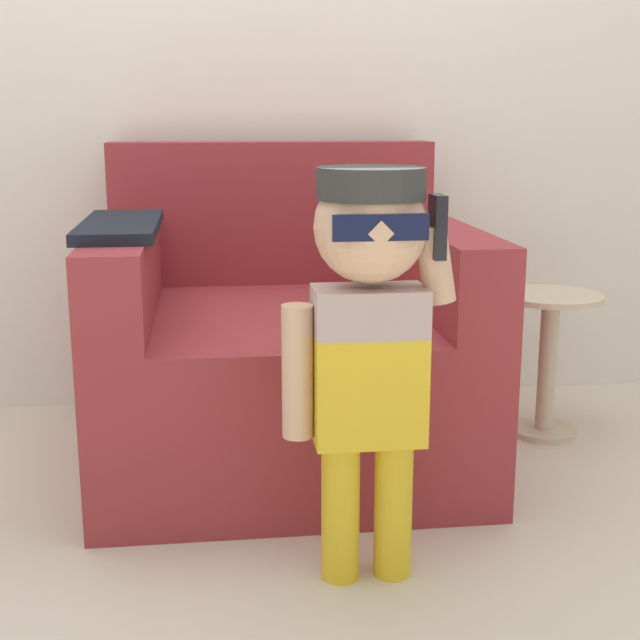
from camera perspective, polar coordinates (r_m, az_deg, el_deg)
name	(u,v)px	position (r m, az deg, el deg)	size (l,w,h in m)	color
ground_plane	(241,475)	(2.59, -5.09, -9.85)	(10.00, 10.00, 0.00)	beige
wall_back	(224,22)	(3.13, -6.16, 18.41)	(10.00, 0.05, 2.60)	silver
armchair	(283,349)	(2.65, -2.40, -1.87)	(1.07, 1.05, 0.92)	maroon
person_child	(368,312)	(1.85, 3.12, 0.49)	(0.37, 0.28, 0.90)	gold
side_table	(548,350)	(2.89, 14.41, -1.88)	(0.32, 0.32, 0.46)	beige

